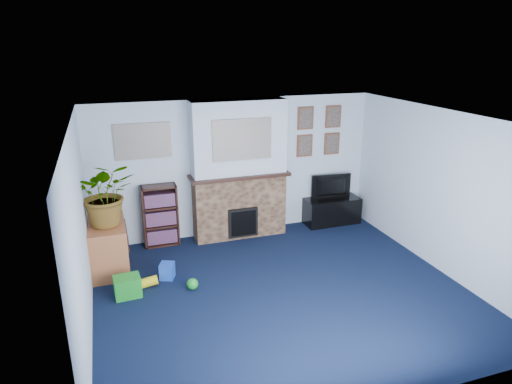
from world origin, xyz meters
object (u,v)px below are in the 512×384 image
object	(u,v)px
television	(333,187)
bookshelf	(160,217)
sideboard	(108,248)
tv_stand	(332,212)

from	to	relation	value
television	bookshelf	bearing A→B (deg)	4.36
sideboard	television	bearing A→B (deg)	8.58
tv_stand	bookshelf	size ratio (longest dim) A/B	0.99
tv_stand	sideboard	size ratio (longest dim) A/B	1.07
tv_stand	sideboard	distance (m)	4.10
television	bookshelf	distance (m)	3.20
television	sideboard	bearing A→B (deg)	13.95
tv_stand	sideboard	world-z (taller)	sideboard
tv_stand	sideboard	bearing A→B (deg)	-171.70
tv_stand	television	xyz separation A→B (m)	(0.00, 0.02, 0.49)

